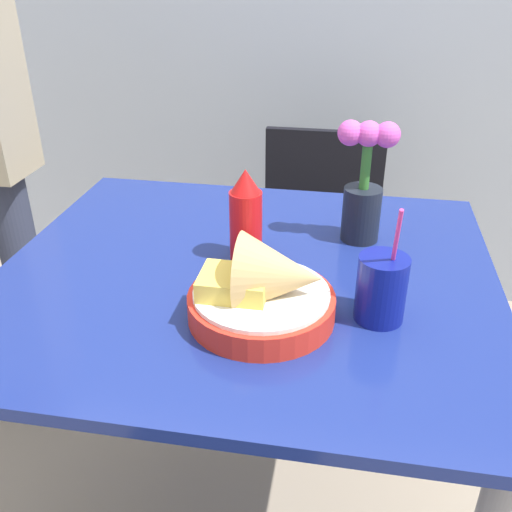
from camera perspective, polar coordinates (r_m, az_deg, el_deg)
name	(u,v)px	position (r m, az deg, el deg)	size (l,w,h in m)	color
dining_table	(247,318)	(1.20, -0.95, -6.24)	(0.98, 0.88, 0.78)	navy
chair_far_window	(319,233)	(1.96, 6.33, 2.34)	(0.40, 0.40, 0.82)	black
food_basket	(267,291)	(0.97, 1.12, -3.53)	(0.25, 0.25, 0.16)	red
ketchup_bottle	(246,217)	(1.14, -1.03, 3.95)	(0.07, 0.07, 0.19)	red
drink_cup	(381,290)	(0.99, 12.40, -3.38)	(0.09, 0.09, 0.22)	navy
flower_vase	(364,186)	(1.23, 10.73, 6.86)	(0.13, 0.08, 0.26)	black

